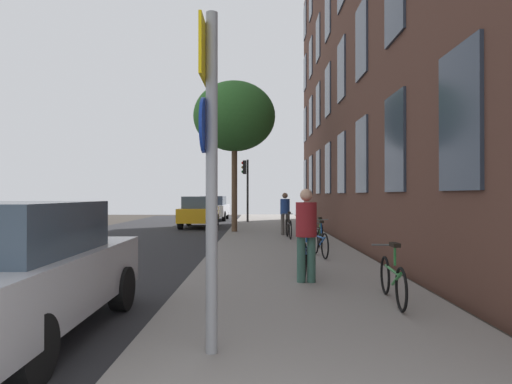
# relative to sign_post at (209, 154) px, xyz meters

# --- Properties ---
(ground_plane) EXTENTS (41.80, 41.80, 0.00)m
(ground_plane) POSITION_rel_sign_post_xyz_m (-2.28, 12.07, -2.13)
(ground_plane) COLOR #332D28
(road_asphalt) EXTENTS (7.00, 38.00, 0.01)m
(road_asphalt) POSITION_rel_sign_post_xyz_m (-4.38, 12.07, -2.12)
(road_asphalt) COLOR #232326
(road_asphalt) RESTS_ON ground
(sidewalk) EXTENTS (4.20, 38.00, 0.12)m
(sidewalk) POSITION_rel_sign_post_xyz_m (1.22, 12.07, -2.07)
(sidewalk) COLOR gray
(sidewalk) RESTS_ON ground
(building_facade) EXTENTS (0.56, 27.00, 14.66)m
(building_facade) POSITION_rel_sign_post_xyz_m (3.81, 11.57, 5.23)
(building_facade) COLOR #513328
(building_facade) RESTS_ON ground
(sign_post) EXTENTS (0.15, 0.60, 3.45)m
(sign_post) POSITION_rel_sign_post_xyz_m (0.00, 0.00, 0.00)
(sign_post) COLOR gray
(sign_post) RESTS_ON sidewalk
(traffic_light) EXTENTS (0.43, 0.24, 3.67)m
(traffic_light) POSITION_rel_sign_post_xyz_m (-0.26, 21.19, 0.51)
(traffic_light) COLOR black
(traffic_light) RESTS_ON sidewalk
(tree_near) EXTENTS (3.57, 3.57, 6.54)m
(tree_near) POSITION_rel_sign_post_xyz_m (-0.56, 14.58, 3.00)
(tree_near) COLOR brown
(tree_near) RESTS_ON sidewalk
(bicycle_0) EXTENTS (0.42, 1.67, 0.90)m
(bicycle_0) POSITION_rel_sign_post_xyz_m (2.49, 2.06, -1.66)
(bicycle_0) COLOR black
(bicycle_0) RESTS_ON sidewalk
(bicycle_1) EXTENTS (0.52, 1.74, 0.97)m
(bicycle_1) POSITION_rel_sign_post_xyz_m (1.49, 4.47, -1.63)
(bicycle_1) COLOR black
(bicycle_1) RESTS_ON sidewalk
(bicycle_2) EXTENTS (0.42, 1.61, 0.94)m
(bicycle_2) POSITION_rel_sign_post_xyz_m (2.08, 6.87, -1.64)
(bicycle_2) COLOR black
(bicycle_2) RESTS_ON sidewalk
(bicycle_3) EXTENTS (0.52, 1.55, 0.90)m
(bicycle_3) POSITION_rel_sign_post_xyz_m (2.44, 9.27, -1.66)
(bicycle_3) COLOR black
(bicycle_3) RESTS_ON sidewalk
(bicycle_4) EXTENTS (0.42, 1.75, 0.98)m
(bicycle_4) POSITION_rel_sign_post_xyz_m (1.61, 11.67, -1.62)
(bicycle_4) COLOR black
(bicycle_4) RESTS_ON sidewalk
(bicycle_5) EXTENTS (0.43, 1.59, 0.92)m
(bicycle_5) POSITION_rel_sign_post_xyz_m (2.47, 14.07, -1.65)
(bicycle_5) COLOR black
(bicycle_5) RESTS_ON sidewalk
(pedestrian_0) EXTENTS (0.53, 0.53, 1.71)m
(pedestrian_0) POSITION_rel_sign_post_xyz_m (1.37, 3.55, -1.03)
(pedestrian_0) COLOR #33594C
(pedestrian_0) RESTS_ON sidewalk
(pedestrian_1) EXTENTS (0.53, 0.53, 1.68)m
(pedestrian_1) POSITION_rel_sign_post_xyz_m (1.55, 12.96, -1.05)
(pedestrian_1) COLOR #4C4742
(pedestrian_1) RESTS_ON sidewalk
(car_0) EXTENTS (1.91, 4.02, 1.62)m
(car_0) POSITION_rel_sign_post_xyz_m (-2.35, 0.69, -1.29)
(car_0) COLOR #B7B7BC
(car_0) RESTS_ON road_asphalt
(car_1) EXTENTS (1.76, 4.08, 1.62)m
(car_1) POSITION_rel_sign_post_xyz_m (-2.62, 18.38, -1.29)
(car_1) COLOR orange
(car_1) RESTS_ON road_asphalt
(car_2) EXTENTS (1.86, 4.23, 1.62)m
(car_2) POSITION_rel_sign_post_xyz_m (-2.53, 24.90, -1.28)
(car_2) COLOR silver
(car_2) RESTS_ON road_asphalt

